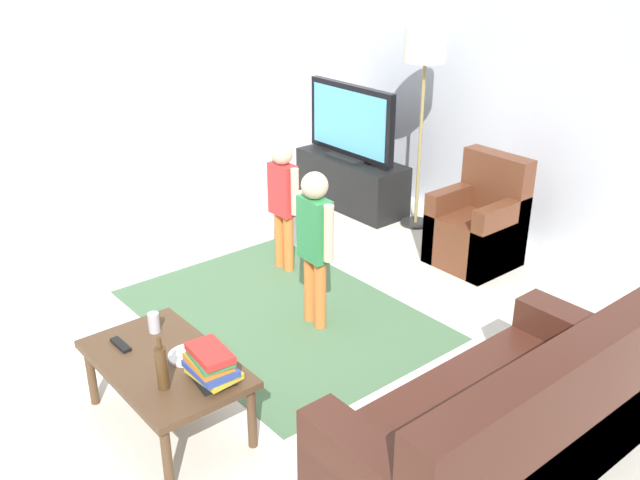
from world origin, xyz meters
The scene contains 17 objects.
ground centered at (0.00, 0.00, 0.00)m, with size 7.80×7.80×0.00m, color beige.
wall_back centered at (0.00, 3.00, 1.35)m, with size 6.00×0.12×2.70m, color silver.
wall_left centered at (-3.00, 0.00, 1.35)m, with size 0.12×6.00×2.70m, color silver.
area_rug centered at (-0.29, 0.47, 0.00)m, with size 2.20×1.60×0.01m, color #4C724C.
tv_stand centered at (-1.56, 2.30, 0.24)m, with size 1.20×0.44×0.50m.
tv centered at (-1.56, 2.28, 0.85)m, with size 1.10×0.28×0.71m.
couch centered at (1.75, 0.32, 0.29)m, with size 0.80×1.80×0.86m.
armchair centered at (0.05, 2.26, 0.30)m, with size 0.60×0.60×0.90m.
floor_lamp centered at (-0.83, 2.45, 1.54)m, with size 0.36×0.36×1.78m.
child_near_tv centered at (-0.87, 0.95, 0.64)m, with size 0.35×0.17×1.06m.
child_center centered at (-0.03, 0.58, 0.67)m, with size 0.38×0.18×1.12m.
coffee_table centered at (0.29, -0.73, 0.37)m, with size 1.00×0.60×0.42m.
book_stack centered at (0.61, -0.63, 0.52)m, with size 0.30×0.22×0.20m.
bottle centered at (0.51, -0.85, 0.54)m, with size 0.06×0.06×0.29m.
tv_remote centered at (0.01, -0.85, 0.43)m, with size 0.17×0.05×0.02m, color black.
soda_can centered at (-0.01, -0.63, 0.48)m, with size 0.07×0.07×0.12m, color silver.
plate centered at (0.34, -0.61, 0.43)m, with size 0.22×0.22×0.02m.
Camera 1 is at (3.29, -2.13, 2.57)m, focal length 39.61 mm.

